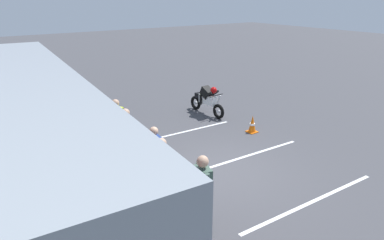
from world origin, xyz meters
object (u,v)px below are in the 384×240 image
Objects in this scene: spectator_centre at (155,153)px; stunt_motorcycle at (207,100)px; spectator_far_left at (202,189)px; spectator_far_right at (117,121)px; spectator_right at (127,133)px; spectator_left at (162,168)px; traffic_cone at (252,124)px; tour_bus at (17,158)px; parked_motorcycle_silver at (95,142)px.

stunt_motorcycle is (3.78, -4.47, -0.36)m from spectator_centre.
spectator_far_left is 1.03× the size of spectator_far_right.
spectator_right is at bearing 0.42° from spectator_far_left.
spectator_far_left is 1.18m from spectator_left.
traffic_cone is (3.39, -4.70, -0.75)m from spectator_far_left.
traffic_cone is at bearing -65.66° from spectator_left.
spectator_left is at bearing -111.56° from tour_bus.
tour_bus is 3.59m from parked_motorcycle_silver.
spectator_far_right reaches higher than parked_motorcycle_silver.
stunt_motorcycle is at bearing -63.55° from tour_bus.
stunt_motorcycle is at bearing -45.43° from spectator_left.
spectator_left reaches higher than traffic_cone.
parked_motorcycle_silver is at bearing 5.09° from spectator_left.
parked_motorcycle_silver is 5.26m from stunt_motorcycle.
spectator_left reaches higher than spectator_far_left.
tour_bus is 5.66× the size of spectator_right.
spectator_far_right is (2.41, -3.02, -0.62)m from tour_bus.
parked_motorcycle_silver is 1.00× the size of stunt_motorcycle.
parked_motorcycle_silver is at bearing 24.12° from spectator_right.
spectator_right is (3.48, 0.03, -0.01)m from spectator_far_left.
tour_bus reaches higher than parked_motorcycle_silver.
parked_motorcycle_silver is at bearing 14.01° from spectator_centre.
tour_bus is 2.88m from spectator_left.
spectator_right is 1.12m from spectator_far_right.
traffic_cone is at bearing -91.12° from spectator_right.
spectator_far_left is 1.07× the size of spectator_centre.
spectator_centre is at bearing 178.49° from spectator_far_right.
tour_bus reaches higher than stunt_motorcycle.
spectator_right is 1.43m from parked_motorcycle_silver.
spectator_left reaches higher than spectator_right.
spectator_right is at bearing -5.43° from spectator_left.
spectator_left is 1.01× the size of spectator_right.
spectator_far_left is at bearing 178.15° from spectator_far_right.
spectator_left is 0.87× the size of stunt_motorcycle.
parked_motorcycle_silver is 3.24× the size of traffic_cone.
spectator_far_left is 5.85m from traffic_cone.
spectator_far_right is 4.77m from traffic_cone.
parked_motorcycle_silver is at bearing 103.21° from stunt_motorcycle.
tour_bus is 3.66m from spectator_far_left.
tour_bus reaches higher than traffic_cone.
spectator_right reaches higher than traffic_cone.
spectator_far_left reaches higher than parked_motorcycle_silver.
spectator_far_right is 0.84× the size of parked_motorcycle_silver.
spectator_right is at bearing 117.64° from stunt_motorcycle.
spectator_far_right is at bearing -6.56° from spectator_left.
spectator_far_right reaches higher than traffic_cone.
spectator_right reaches higher than parked_motorcycle_silver.
spectator_left is 3.47m from spectator_far_right.
parked_motorcycle_silver is (3.53, 0.31, -0.58)m from spectator_left.
tour_bus is 8.36m from stunt_motorcycle.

